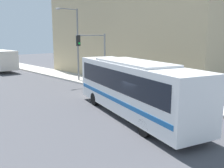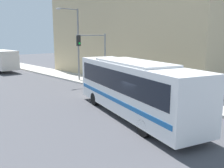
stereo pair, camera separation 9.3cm
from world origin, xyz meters
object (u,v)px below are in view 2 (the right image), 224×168
Objects in this scene: city_bus at (133,85)px; parking_meter at (98,75)px; traffic_light_pole at (95,51)px; fire_hydrant at (153,93)px; delivery_truck at (1,60)px; street_lamp at (76,39)px; pedestrian_near_corner at (111,75)px.

parking_meter is (4.40, 8.88, -0.85)m from city_bus.
city_bus is 2.28× the size of traffic_light_pole.
parking_meter is (-0.00, 6.98, 0.59)m from fire_hydrant.
street_lamp is (3.32, -14.08, 3.02)m from delivery_truck.
pedestrian_near_corner is at bearing 14.65° from traffic_light_pole.
delivery_truck is at bearing 100.90° from parking_meter.
city_bus is 26.60m from delivery_truck.
street_lamp is 5.58m from pedestrian_near_corner.
traffic_light_pole is (2.39, -18.65, 1.95)m from delivery_truck.
city_bus is 9.94m from parking_meter.
traffic_light_pole is at bearing 82.84° from city_bus.
fire_hydrant is at bearing -82.14° from delivery_truck.
parking_meter is (1.01, 0.95, -2.48)m from traffic_light_pole.
city_bus is 1.49× the size of street_lamp.
city_bus is 8.09× the size of parking_meter.
fire_hydrant is 6.90m from pedestrian_near_corner.
street_lamp reaches higher than traffic_light_pole.
parking_meter is 0.84× the size of pedestrian_near_corner.
delivery_truck is at bearing 105.43° from pedestrian_near_corner.
street_lamp is at bearing 91.34° from parking_meter.
city_bus reaches higher than pedestrian_near_corner.
delivery_truck is 14.78m from street_lamp.
traffic_light_pole is 0.65× the size of street_lamp.
pedestrian_near_corner is (1.56, -0.28, -0.09)m from parking_meter.
delivery_truck is 24.94m from fire_hydrant.
street_lamp is 4.55× the size of pedestrian_near_corner.
fire_hydrant is 7.01m from parking_meter.
traffic_light_pole reaches higher than fire_hydrant.
traffic_light_pole is 3.55× the size of parking_meter.
street_lamp is (-0.08, 3.62, 3.55)m from parking_meter.
delivery_truck is 11.54× the size of fire_hydrant.
delivery_truck is 18.91m from traffic_light_pole.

